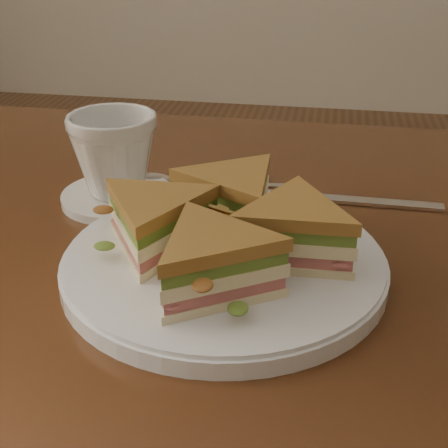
# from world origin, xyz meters

# --- Properties ---
(table) EXTENTS (1.20, 0.80, 0.75)m
(table) POSITION_xyz_m (0.00, 0.00, 0.65)
(table) COLOR #33190B
(table) RESTS_ON ground
(plate) EXTENTS (0.30, 0.30, 0.02)m
(plate) POSITION_xyz_m (-0.02, -0.06, 0.76)
(plate) COLOR white
(plate) RESTS_ON table
(sandwich_wedges) EXTENTS (0.25, 0.25, 0.06)m
(sandwich_wedges) POSITION_xyz_m (-0.02, -0.06, 0.80)
(sandwich_wedges) COLOR #FFF1BC
(sandwich_wedges) RESTS_ON plate
(crisps_mound) EXTENTS (0.09, 0.09, 0.05)m
(crisps_mound) POSITION_xyz_m (-0.02, -0.06, 0.79)
(crisps_mound) COLOR orange
(crisps_mound) RESTS_ON plate
(spoon) EXTENTS (0.18, 0.03, 0.01)m
(spoon) POSITION_xyz_m (-0.12, 0.13, 0.75)
(spoon) COLOR silver
(spoon) RESTS_ON table
(knife) EXTENTS (0.22, 0.02, 0.00)m
(knife) POSITION_xyz_m (0.08, 0.12, 0.75)
(knife) COLOR silver
(knife) RESTS_ON table
(saucer) EXTENTS (0.13, 0.13, 0.01)m
(saucer) POSITION_xyz_m (-0.17, 0.07, 0.76)
(saucer) COLOR white
(saucer) RESTS_ON table
(coffee_cup) EXTENTS (0.12, 0.12, 0.09)m
(coffee_cup) POSITION_xyz_m (-0.17, 0.07, 0.81)
(coffee_cup) COLOR white
(coffee_cup) RESTS_ON saucer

